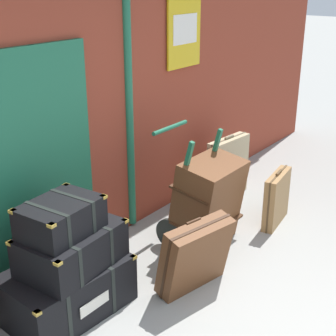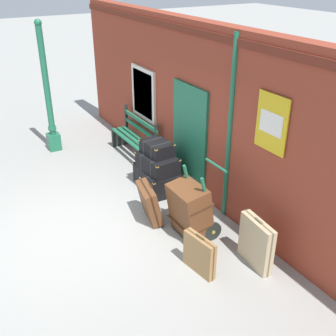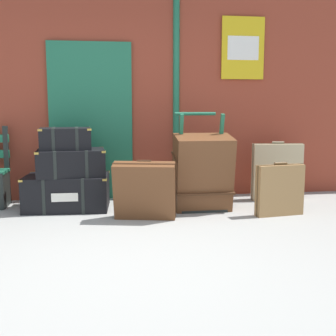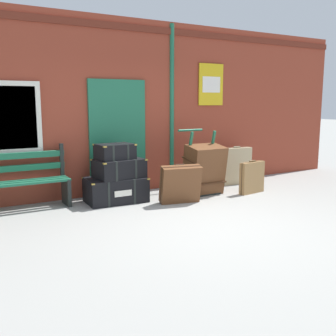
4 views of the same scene
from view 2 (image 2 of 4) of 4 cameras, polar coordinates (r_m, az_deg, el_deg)
name	(u,v)px [view 2 (image 2 of 4)]	position (r m, az deg, el deg)	size (l,w,h in m)	color
ground_plane	(78,231)	(7.19, -12.33, -8.52)	(60.00, 60.00, 0.00)	gray
brick_facade	(207,115)	(7.50, 5.49, 7.34)	(10.40, 0.35, 3.20)	brown
lamp_post	(49,104)	(9.93, -16.19, 8.52)	(0.28, 0.28, 3.00)	#1E6647
platform_bench	(135,139)	(9.45, -4.57, 4.09)	(1.60, 0.43, 1.01)	#1E6647
steamer_trunk_base	(158,178)	(8.18, -1.47, -1.45)	(1.05, 0.71, 0.43)	black
steamer_trunk_middle	(158,163)	(7.96, -1.46, 0.67)	(0.85, 0.60, 0.33)	black
steamer_trunk_top	(157,148)	(7.89, -1.55, 2.77)	(0.64, 0.50, 0.27)	black
porters_trolley	(199,217)	(6.90, 4.27, -6.84)	(0.71, 0.66, 1.18)	black
large_brown_trunk	(190,210)	(6.71, 3.06, -5.87)	(0.70, 0.57, 0.94)	brown
suitcase_umber	(256,243)	(6.27, 12.12, -10.15)	(0.68, 0.22, 0.80)	tan
suitcase_oxblood	(199,254)	(6.08, 4.38, -11.87)	(0.58, 0.21, 0.63)	olive
suitcase_beige	(150,203)	(7.17, -2.58, -4.82)	(0.73, 0.46, 0.67)	brown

